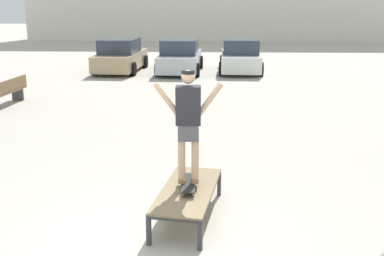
{
  "coord_description": "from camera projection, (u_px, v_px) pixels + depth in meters",
  "views": [
    {
      "loc": [
        0.85,
        -5.94,
        3.2
      ],
      "look_at": [
        0.52,
        2.11,
        1.0
      ],
      "focal_mm": 44.09,
      "sensor_mm": 36.0,
      "label": 1
    }
  ],
  "objects": [
    {
      "name": "car_tan",
      "position": [
        121.0,
        56.0,
        21.63
      ],
      "size": [
        2.11,
        4.3,
        1.5
      ],
      "color": "tan",
      "rests_on": "ground"
    },
    {
      "name": "skate_box",
      "position": [
        188.0,
        192.0,
        7.06
      ],
      "size": [
        1.04,
        1.99,
        0.46
      ],
      "color": "#38383D",
      "rests_on": "ground"
    },
    {
      "name": "ground_plane",
      "position": [
        149.0,
        236.0,
        6.6
      ],
      "size": [
        120.0,
        120.0,
        0.0
      ],
      "primitive_type": "plane",
      "color": "#B2AA9E"
    },
    {
      "name": "park_bench",
      "position": [
        4.0,
        93.0,
        14.46
      ],
      "size": [
        0.63,
        2.43,
        0.83
      ],
      "color": "brown",
      "rests_on": "ground"
    },
    {
      "name": "skateboard",
      "position": [
        188.0,
        183.0,
        7.07
      ],
      "size": [
        0.22,
        0.81,
        0.09
      ],
      "color": "black",
      "rests_on": "skate_box"
    },
    {
      "name": "car_silver",
      "position": [
        180.0,
        57.0,
        21.35
      ],
      "size": [
        2.03,
        4.26,
        1.5
      ],
      "color": "#B7BABF",
      "rests_on": "ground"
    },
    {
      "name": "skater",
      "position": [
        188.0,
        119.0,
        6.81
      ],
      "size": [
        1.0,
        0.29,
        1.69
      ],
      "color": "tan",
      "rests_on": "skateboard"
    },
    {
      "name": "car_white",
      "position": [
        241.0,
        57.0,
        21.54
      ],
      "size": [
        2.03,
        4.26,
        1.5
      ],
      "color": "silver",
      "rests_on": "ground"
    }
  ]
}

